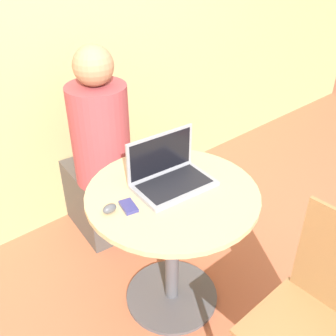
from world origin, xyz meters
TOP-DOWN VIEW (x-y plane):
  - ground_plane at (0.00, 0.00)m, footprint 12.00×12.00m
  - back_wall at (0.00, 1.06)m, footprint 7.00×0.05m
  - round_table at (0.00, 0.00)m, footprint 0.81×0.81m
  - laptop at (0.03, 0.06)m, footprint 0.39×0.26m
  - cell_phone at (-0.23, 0.03)m, footprint 0.08×0.11m
  - computer_mouse at (-0.30, 0.06)m, footprint 0.07×0.04m
  - chair_empty at (0.09, -0.74)m, footprint 0.41×0.41m
  - person_seated at (0.03, 0.71)m, footprint 0.37×0.54m

SIDE VIEW (x-z plane):
  - ground_plane at x=0.00m, z-range 0.00..0.00m
  - chair_empty at x=0.09m, z-range 0.01..0.92m
  - round_table at x=0.00m, z-range 0.16..0.88m
  - person_seated at x=0.03m, z-range -0.10..1.16m
  - cell_phone at x=-0.23m, z-range 0.72..0.74m
  - computer_mouse at x=-0.30m, z-range 0.72..0.76m
  - laptop at x=0.03m, z-range 0.65..0.89m
  - back_wall at x=0.00m, z-range 0.00..2.60m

